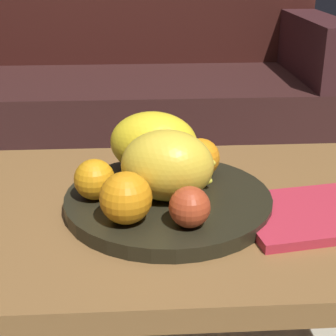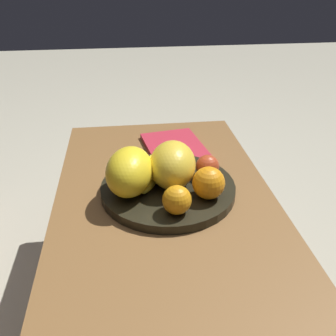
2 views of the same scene
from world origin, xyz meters
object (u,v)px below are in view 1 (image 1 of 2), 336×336
object	(u,v)px
coffee_table	(140,231)
banana_bunch	(172,167)
fruit_bowl	(168,201)
orange_left	(200,158)
orange_right	(94,179)
melon_smaller_beside	(153,143)
melon_large_front	(167,165)
magazine	(315,214)
apple_front	(189,207)
orange_front	(126,198)
couch	(110,96)

from	to	relation	value
coffee_table	banana_bunch	size ratio (longest dim) A/B	6.61
fruit_bowl	orange_left	world-z (taller)	orange_left
orange_right	orange_left	bearing A→B (deg)	23.75
melon_smaller_beside	melon_large_front	bearing A→B (deg)	-80.48
banana_bunch	coffee_table	bearing A→B (deg)	-146.14
orange_right	magazine	world-z (taller)	orange_right
fruit_bowl	melon_large_front	distance (m)	0.07
coffee_table	orange_right	size ratio (longest dim) A/B	14.95
orange_right	apple_front	xyz separation A→B (m)	(0.15, -0.11, -0.00)
coffee_table	apple_front	xyz separation A→B (m)	(0.08, -0.12, 0.11)
banana_bunch	orange_right	bearing A→B (deg)	-157.26
coffee_table	magazine	world-z (taller)	magazine
coffee_table	orange_front	xyz separation A→B (m)	(-0.02, -0.10, 0.12)
couch	melon_large_front	xyz separation A→B (m)	(0.15, -1.25, 0.22)
melon_large_front	magazine	world-z (taller)	melon_large_front
fruit_bowl	orange_right	distance (m)	0.13
magazine	orange_front	bearing A→B (deg)	177.78
melon_large_front	orange_front	xyz separation A→B (m)	(-0.07, -0.08, -0.02)
couch	magazine	xyz separation A→B (m)	(0.40, -1.29, 0.14)
apple_front	orange_left	bearing A→B (deg)	78.34
banana_bunch	melon_smaller_beside	bearing A→B (deg)	122.47
apple_front	magazine	size ratio (longest dim) A/B	0.26
orange_front	coffee_table	bearing A→B (deg)	78.88
coffee_table	couch	xyz separation A→B (m)	(-0.10, 1.23, -0.08)
coffee_table	magazine	bearing A→B (deg)	-12.45
couch	banana_bunch	bearing A→B (deg)	-82.07
melon_large_front	couch	bearing A→B (deg)	96.98
magazine	orange_right	bearing A→B (deg)	163.30
orange_front	fruit_bowl	bearing A→B (deg)	52.58
coffee_table	apple_front	bearing A→B (deg)	-57.90
orange_front	orange_right	size ratio (longest dim) A/B	1.18
coffee_table	melon_smaller_beside	distance (m)	0.16
melon_large_front	apple_front	distance (m)	0.11
coffee_table	melon_smaller_beside	xyz separation A→B (m)	(0.03, 0.09, 0.13)
coffee_table	fruit_bowl	world-z (taller)	fruit_bowl
orange_front	magazine	world-z (taller)	orange_front
coffee_table	banana_bunch	world-z (taller)	banana_bunch
magazine	orange_left	bearing A→B (deg)	134.26
magazine	melon_large_front	bearing A→B (deg)	160.95
couch	fruit_bowl	xyz separation A→B (m)	(0.15, -1.24, 0.14)
couch	melon_large_front	bearing A→B (deg)	-83.02
orange_front	couch	bearing A→B (deg)	93.62
fruit_bowl	coffee_table	bearing A→B (deg)	168.43
orange_front	orange_left	world-z (taller)	orange_front
couch	orange_front	distance (m)	1.35
coffee_table	couch	size ratio (longest dim) A/B	0.61
banana_bunch	magazine	bearing A→B (deg)	-24.38
melon_smaller_beside	apple_front	world-z (taller)	melon_smaller_beside
melon_large_front	orange_left	world-z (taller)	melon_large_front
orange_front	orange_right	world-z (taller)	orange_front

